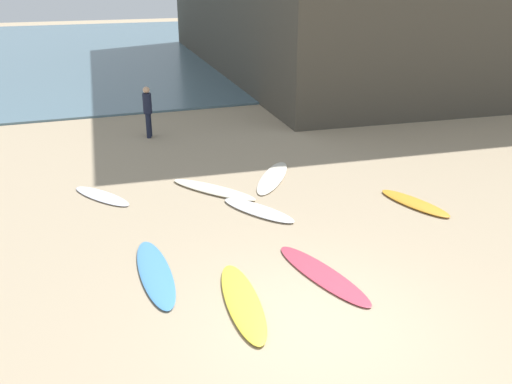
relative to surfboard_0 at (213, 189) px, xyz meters
The scene contains 11 objects.
ground_plane 5.87m from the surfboard_0, 90.39° to the right, with size 120.00×120.00×0.00m, color tan.
ocean_water 28.52m from the surfboard_0, 90.08° to the left, with size 120.00×40.00×0.08m, color slate.
surfboard_0 is the anchor object (origin of this frame).
surfboard_1 4.07m from the surfboard_0, 120.74° to the right, with size 0.55×2.54×0.07m, color #498FD6.
surfboard_2 4.79m from the surfboard_0, 30.37° to the right, with size 0.54×1.95×0.09m, color orange.
surfboard_3 2.67m from the surfboard_0, 168.40° to the left, with size 0.49×1.92×0.06m, color white.
surfboard_4 5.00m from the surfboard_0, 100.60° to the right, with size 0.55×2.41×0.09m, color yellow.
surfboard_5 4.63m from the surfboard_0, 81.43° to the right, with size 0.56×2.46×0.06m, color #D24359.
surfboard_6 1.67m from the surfboard_0, 68.98° to the right, with size 0.55×2.01×0.08m, color white.
surfboard_7 1.73m from the surfboard_0, 10.60° to the left, with size 0.57×2.55×0.06m, color #EEE3CD.
beachgoer_near 5.41m from the surfboard_0, 96.71° to the left, with size 0.36×0.36×1.65m.
Camera 1 is at (-3.30, -6.26, 5.00)m, focal length 38.60 mm.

